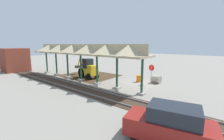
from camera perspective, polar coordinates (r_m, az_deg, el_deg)
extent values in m
plane|color=gray|center=(19.28, 11.13, -5.06)|extent=(120.00, 120.00, 0.00)
cube|color=#42301E|center=(23.97, -8.57, -2.06)|extent=(8.25, 7.00, 0.01)
cube|color=#9E998E|center=(15.18, 11.13, -8.74)|extent=(0.70, 0.70, 0.20)
cylinder|color=#1E4C38|center=(14.74, 11.35, -2.45)|extent=(0.24, 0.24, 3.60)
cube|color=#9E998E|center=(16.74, 1.86, -6.80)|extent=(0.70, 0.70, 0.20)
cylinder|color=#1E4C38|center=(16.34, 1.89, -1.07)|extent=(0.24, 0.24, 3.60)
cube|color=#9E998E|center=(18.66, -5.62, -5.09)|extent=(0.70, 0.70, 0.20)
cylinder|color=#1E4C38|center=(18.30, -5.70, 0.06)|extent=(0.24, 0.24, 3.60)
cube|color=#9E998E|center=(20.86, -11.58, -3.66)|extent=(0.70, 0.70, 0.20)
cylinder|color=#1E4C38|center=(20.53, -11.74, 0.96)|extent=(0.24, 0.24, 3.60)
cube|color=#9E998E|center=(23.24, -16.35, -2.48)|extent=(0.70, 0.70, 0.20)
cylinder|color=#1E4C38|center=(22.95, -16.55, 1.67)|extent=(0.24, 0.24, 3.60)
cube|color=#9E998E|center=(25.76, -20.20, -1.52)|extent=(0.70, 0.70, 0.20)
cylinder|color=#1E4C38|center=(25.50, -20.43, 2.23)|extent=(0.24, 0.24, 3.60)
cube|color=#9E998E|center=(28.39, -23.36, -0.72)|extent=(0.70, 0.70, 0.20)
cylinder|color=#1E4C38|center=(28.15, -23.59, 2.68)|extent=(0.24, 0.24, 3.60)
cube|color=tan|center=(20.34, -11.93, 6.26)|extent=(19.43, 3.20, 0.20)
cube|color=tan|center=(20.31, -11.99, 8.09)|extent=(19.43, 0.20, 1.10)
pyramid|color=tan|center=(15.18, 6.56, 7.74)|extent=(2.74, 3.20, 1.10)
pyramid|color=tan|center=(17.01, -2.18, 8.01)|extent=(2.74, 3.20, 1.10)
pyramid|color=tan|center=(19.15, -9.10, 8.09)|extent=(2.74, 3.20, 1.10)
pyramid|color=tan|center=(21.51, -14.57, 8.07)|extent=(2.74, 3.20, 1.10)
pyramid|color=tan|center=(24.02, -18.92, 8.00)|extent=(2.74, 3.20, 1.10)
pyramid|color=tan|center=(26.64, -22.44, 7.91)|extent=(2.74, 3.20, 1.10)
cube|color=slate|center=(14.71, 0.59, -9.26)|extent=(60.00, 0.08, 0.15)
cube|color=slate|center=(13.68, -3.22, -10.77)|extent=(60.00, 0.08, 0.15)
cube|color=#38281E|center=(14.21, -1.24, -10.22)|extent=(60.00, 2.58, 0.03)
cylinder|color=gray|center=(18.96, 14.69, -1.95)|extent=(0.06, 0.06, 2.25)
cylinder|color=red|center=(18.79, 14.81, 0.85)|extent=(0.75, 0.17, 0.76)
cube|color=yellow|center=(22.20, -8.88, -0.47)|extent=(3.39, 1.87, 0.90)
cube|color=#1E262D|center=(22.20, -9.22, 2.52)|extent=(1.49, 1.39, 1.40)
cube|color=yellow|center=(21.23, -7.48, 1.01)|extent=(1.33, 1.29, 0.50)
cylinder|color=black|center=(23.42, -8.59, -0.60)|extent=(1.43, 0.55, 1.40)
cylinder|color=black|center=(22.72, -11.66, -1.02)|extent=(1.43, 0.55, 1.40)
cylinder|color=black|center=(21.75, -5.88, -2.02)|extent=(0.94, 0.46, 0.90)
cylinder|color=black|center=(21.06, -8.80, -2.47)|extent=(0.94, 0.46, 0.90)
cylinder|color=yellow|center=(23.81, -11.54, 2.82)|extent=(1.08, 0.37, 1.41)
cylinder|color=yellow|center=(24.58, -12.52, 2.83)|extent=(0.99, 0.34, 1.53)
cube|color=#47474C|center=(25.05, -12.91, 1.26)|extent=(0.74, 0.90, 0.40)
cone|color=#42301E|center=(25.55, -8.35, -1.33)|extent=(5.31, 5.31, 2.20)
cylinder|color=#9E9384|center=(19.81, 16.50, -3.41)|extent=(1.17, 1.11, 0.99)
cylinder|color=black|center=(20.06, 15.18, -3.18)|extent=(0.10, 0.64, 0.64)
cube|color=brown|center=(32.47, -32.95, 3.26)|extent=(3.65, 3.91, 4.16)
cube|color=maroon|center=(8.41, 20.65, -20.06)|extent=(4.47, 2.58, 0.95)
cube|color=#1E232B|center=(8.02, 22.56, -14.97)|extent=(2.62, 1.99, 0.73)
cylinder|color=black|center=(8.26, 9.28, -23.95)|extent=(0.63, 0.32, 0.60)
cylinder|color=black|center=(9.47, 12.19, -19.30)|extent=(0.63, 0.32, 0.60)
cylinder|color=black|center=(9.29, 30.16, -21.11)|extent=(0.63, 0.32, 0.60)
cylinder|color=orange|center=(19.89, 10.10, -3.23)|extent=(0.56, 0.56, 0.90)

